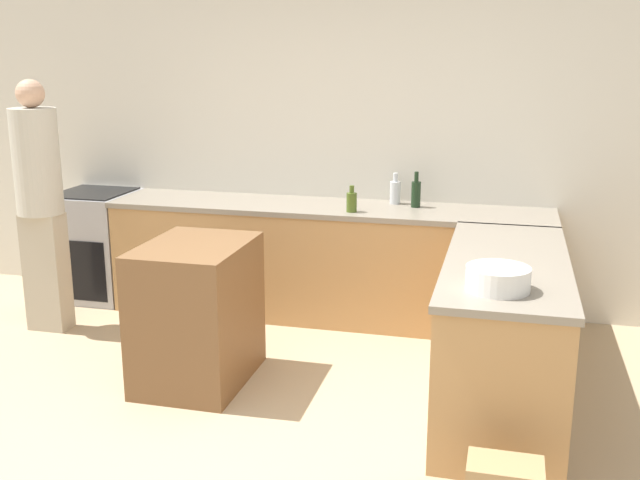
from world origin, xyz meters
TOP-DOWN VIEW (x-y plane):
  - ground_plane at (0.00, 0.00)m, footprint 14.00×14.00m
  - wall_back at (0.00, 2.48)m, footprint 8.00×0.06m
  - counter_back at (0.00, 2.13)m, footprint 3.40×0.68m
  - counter_peninsula at (1.35, 0.90)m, footprint 0.69×1.83m
  - range_oven at (-2.01, 2.13)m, footprint 0.61×0.65m
  - island_table at (-0.50, 0.77)m, footprint 0.61×0.82m
  - mixing_bowl at (1.31, 0.31)m, footprint 0.32×0.32m
  - vinegar_bottle_clear at (0.49, 2.32)m, footprint 0.08×0.08m
  - olive_oil_bottle at (0.23, 1.94)m, footprint 0.08×0.08m
  - wine_bottle_dark at (0.66, 2.23)m, footprint 0.07×0.07m
  - person_by_range at (-1.95, 1.34)m, footprint 0.33×0.33m

SIDE VIEW (x-z plane):
  - ground_plane at x=0.00m, z-range 0.00..0.00m
  - counter_back at x=0.00m, z-range 0.00..0.89m
  - counter_peninsula at x=1.35m, z-range 0.00..0.89m
  - island_table at x=-0.50m, z-range 0.00..0.89m
  - range_oven at x=-2.01m, z-range 0.00..0.90m
  - mixing_bowl at x=1.31m, z-range 0.89..1.01m
  - olive_oil_bottle at x=0.23m, z-range 0.87..1.06m
  - vinegar_bottle_clear at x=0.49m, z-range 0.86..1.10m
  - wine_bottle_dark at x=0.66m, z-range 0.86..1.13m
  - person_by_range at x=-1.95m, z-range 0.09..1.93m
  - wall_back at x=0.00m, z-range 0.00..2.70m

